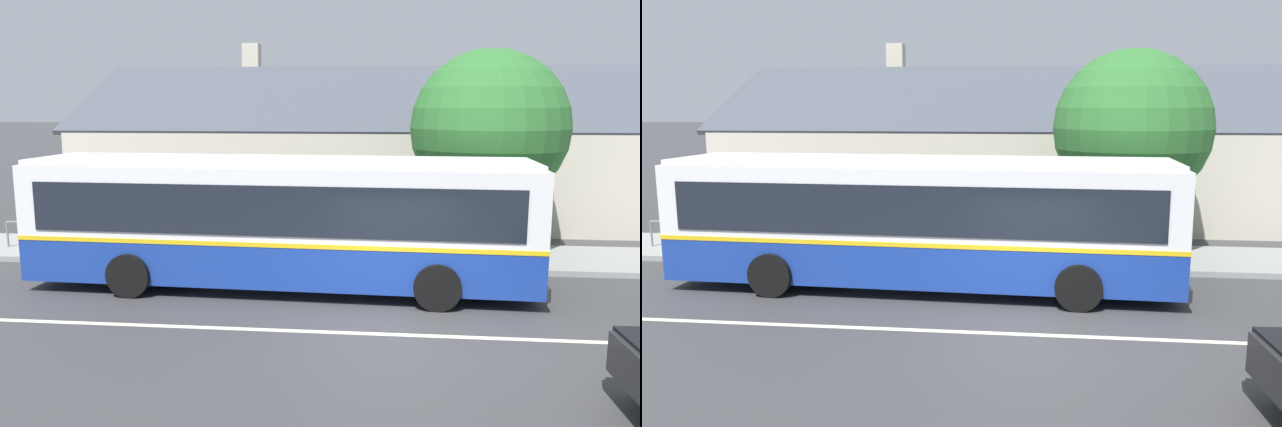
{
  "view_description": "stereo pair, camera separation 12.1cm",
  "coord_description": "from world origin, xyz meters",
  "views": [
    {
      "loc": [
        -0.16,
        -11.25,
        4.24
      ],
      "look_at": [
        -1.76,
        3.97,
        1.6
      ],
      "focal_mm": 35.0,
      "sensor_mm": 36.0,
      "label": 1
    },
    {
      "loc": [
        -0.04,
        -11.24,
        4.24
      ],
      "look_at": [
        -1.76,
        3.97,
        1.6
      ],
      "focal_mm": 35.0,
      "sensor_mm": 36.0,
      "label": 2
    }
  ],
  "objects": [
    {
      "name": "bike_rack",
      "position": [
        -10.64,
        5.65,
        0.68
      ],
      "size": [
        1.16,
        0.06,
        0.78
      ],
      "color": "slate",
      "rests_on": "sidewalk_far"
    },
    {
      "name": "lane_divider_stripe",
      "position": [
        0.0,
        0.0,
        0.0
      ],
      "size": [
        60.0,
        0.16,
        0.01
      ],
      "primitive_type": "cube",
      "color": "beige",
      "rests_on": "ground"
    },
    {
      "name": "street_tree_primary",
      "position": [
        2.64,
        6.78,
        3.53
      ],
      "size": [
        4.41,
        4.41,
        5.84
      ],
      "color": "#4C3828",
      "rests_on": "ground"
    },
    {
      "name": "transit_bus",
      "position": [
        -2.58,
        2.9,
        1.65
      ],
      "size": [
        11.82,
        3.05,
        3.05
      ],
      "color": "navy",
      "rests_on": "ground"
    },
    {
      "name": "sidewalk_far",
      "position": [
        0.0,
        6.0,
        0.07
      ],
      "size": [
        60.0,
        3.0,
        0.15
      ],
      "primitive_type": "cube",
      "color": "gray",
      "rests_on": "ground"
    },
    {
      "name": "ground_plane",
      "position": [
        0.0,
        0.0,
        0.0
      ],
      "size": [
        300.0,
        300.0,
        0.0
      ],
      "primitive_type": "plane",
      "color": "#38383A"
    },
    {
      "name": "bench_by_building",
      "position": [
        -7.77,
        5.62,
        0.57
      ],
      "size": [
        1.71,
        0.51,
        0.94
      ],
      "color": "brown",
      "rests_on": "sidewalk_far"
    },
    {
      "name": "community_building",
      "position": [
        0.52,
        14.63,
        1.82
      ],
      "size": [
        24.09,
        11.0,
        6.88
      ],
      "color": "beige",
      "rests_on": "ground"
    }
  ]
}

